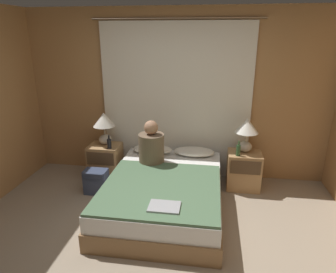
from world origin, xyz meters
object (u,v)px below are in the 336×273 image
object	(u,v)px
person_left_in_bed	(151,146)
backpack_on_floor	(96,180)
pillow_right	(194,152)
beer_bottle_on_right_stand	(238,150)
nightstand_right	(243,170)
beer_bottle_on_left_stand	(109,143)
lamp_right	(247,130)
pillow_left	(152,149)
nightstand_left	(105,161)
bed	(165,193)
laptop_on_bed	(164,207)
lamp_left	(104,123)

from	to	relation	value
person_left_in_bed	backpack_on_floor	size ratio (longest dim) A/B	1.77
pillow_right	beer_bottle_on_right_stand	distance (m)	0.66
nightstand_right	beer_bottle_on_left_stand	world-z (taller)	beer_bottle_on_left_stand
nightstand_right	pillow_right	bearing A→B (deg)	173.35
person_left_in_bed	beer_bottle_on_left_stand	distance (m)	0.68
lamp_right	person_left_in_bed	bearing A→B (deg)	-165.83
nightstand_right	pillow_left	xyz separation A→B (m)	(-1.35, 0.08, 0.21)
pillow_left	beer_bottle_on_right_stand	distance (m)	1.27
person_left_in_bed	beer_bottle_on_left_stand	bearing A→B (deg)	166.69
nightstand_left	pillow_right	size ratio (longest dim) A/B	0.90
backpack_on_floor	bed	bearing A→B (deg)	-13.25
bed	backpack_on_floor	bearing A→B (deg)	166.75
lamp_right	nightstand_left	bearing A→B (deg)	-178.50
person_left_in_bed	laptop_on_bed	size ratio (longest dim) A/B	1.90
nightstand_left	lamp_left	size ratio (longest dim) A/B	1.09
nightstand_left	pillow_left	world-z (taller)	pillow_left
bed	nightstand_right	world-z (taller)	nightstand_right
nightstand_left	backpack_on_floor	distance (m)	0.48
nightstand_right	pillow_left	distance (m)	1.37
bed	nightstand_left	bearing A→B (deg)	145.49
pillow_right	backpack_on_floor	xyz separation A→B (m)	(-1.32, -0.56, -0.28)
lamp_left	pillow_right	bearing A→B (deg)	1.28
nightstand_left	pillow_right	xyz separation A→B (m)	(1.35, 0.08, 0.21)
nightstand_left	beer_bottle_on_right_stand	bearing A→B (deg)	-3.35
beer_bottle_on_right_stand	pillow_right	bearing A→B (deg)	162.09
lamp_left	beer_bottle_on_left_stand	xyz separation A→B (m)	(0.12, -0.17, -0.25)
lamp_left	laptop_on_bed	world-z (taller)	lamp_left
nightstand_left	lamp_left	world-z (taller)	lamp_left
lamp_left	pillow_right	distance (m)	1.40
nightstand_left	bed	bearing A→B (deg)	-34.51
bed	pillow_left	xyz separation A→B (m)	(-0.31, 0.80, 0.27)
person_left_in_bed	laptop_on_bed	world-z (taller)	person_left_in_bed
lamp_right	beer_bottle_on_left_stand	size ratio (longest dim) A/B	2.44
pillow_left	beer_bottle_on_left_stand	bearing A→B (deg)	-161.65
beer_bottle_on_left_stand	lamp_right	bearing A→B (deg)	4.96
lamp_right	laptop_on_bed	size ratio (longest dim) A/B	1.53
nightstand_left	beer_bottle_on_right_stand	xyz separation A→B (m)	(1.97, -0.11, 0.35)
bed	nightstand_left	world-z (taller)	nightstand_left
person_left_in_bed	bed	bearing A→B (deg)	-60.17
nightstand_left	nightstand_right	size ratio (longest dim) A/B	1.00
nightstand_right	backpack_on_floor	distance (m)	2.10
bed	backpack_on_floor	distance (m)	1.04
bed	laptop_on_bed	size ratio (longest dim) A/B	6.13
beer_bottle_on_left_stand	pillow_right	bearing A→B (deg)	9.23
lamp_right	beer_bottle_on_left_stand	bearing A→B (deg)	-175.04
laptop_on_bed	backpack_on_floor	distance (m)	1.49
lamp_right	beer_bottle_on_left_stand	distance (m)	1.97
beer_bottle_on_right_stand	lamp_right	bearing A→B (deg)	57.75
lamp_left	beer_bottle_on_left_stand	distance (m)	0.33
pillow_left	pillow_right	bearing A→B (deg)	0.00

